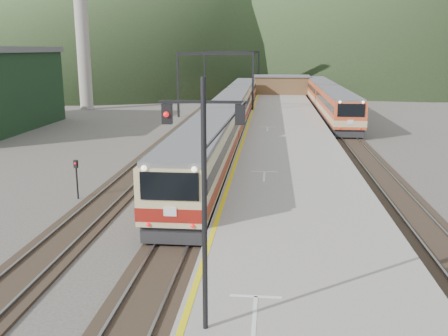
# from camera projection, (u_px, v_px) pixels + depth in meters

# --- Properties ---
(track_main) EXTENTS (2.60, 200.00, 0.23)m
(track_main) POSITION_uv_depth(u_px,v_px,m) (227.00, 138.00, 47.56)
(track_main) COLOR black
(track_main) RESTS_ON ground
(track_far) EXTENTS (2.60, 200.00, 0.23)m
(track_far) POSITION_uv_depth(u_px,v_px,m) (176.00, 137.00, 48.03)
(track_far) COLOR black
(track_far) RESTS_ON ground
(track_second) EXTENTS (2.60, 200.00, 0.23)m
(track_second) POSITION_uv_depth(u_px,v_px,m) (350.00, 140.00, 46.50)
(track_second) COLOR black
(track_second) RESTS_ON ground
(platform) EXTENTS (8.00, 100.00, 1.00)m
(platform) POSITION_uv_depth(u_px,v_px,m) (287.00, 138.00, 45.01)
(platform) COLOR gray
(platform) RESTS_ON ground
(gantry_near) EXTENTS (9.55, 0.25, 8.00)m
(gantry_near) POSITION_uv_depth(u_px,v_px,m) (215.00, 72.00, 61.06)
(gantry_near) COLOR black
(gantry_near) RESTS_ON ground
(gantry_far) EXTENTS (9.55, 0.25, 8.00)m
(gantry_far) POSITION_uv_depth(u_px,v_px,m) (231.00, 65.00, 85.26)
(gantry_far) COLOR black
(gantry_far) RESTS_ON ground
(station_shed) EXTENTS (9.40, 4.40, 3.10)m
(station_shed) POSITION_uv_depth(u_px,v_px,m) (281.00, 84.00, 83.25)
(station_shed) COLOR brown
(station_shed) RESTS_ON platform
(hill_d) EXTENTS (200.00, 200.00, 55.00)m
(hill_d) POSITION_uv_depth(u_px,v_px,m) (21.00, 9.00, 245.88)
(hill_d) COLOR #394D28
(hill_d) RESTS_ON ground
(main_train) EXTENTS (3.02, 62.01, 3.69)m
(main_train) POSITION_uv_depth(u_px,v_px,m) (231.00, 112.00, 50.86)
(main_train) COLOR tan
(main_train) RESTS_ON track_main
(second_train) EXTENTS (3.05, 41.50, 3.72)m
(second_train) POSITION_uv_depth(u_px,v_px,m) (327.00, 97.00, 66.42)
(second_train) COLOR #CB4B26
(second_train) RESTS_ON track_second
(signal_mast) EXTENTS (2.20, 0.23, 6.72)m
(signal_mast) POSITION_uv_depth(u_px,v_px,m) (204.00, 182.00, 12.58)
(signal_mast) COLOR black
(signal_mast) RESTS_ON platform
(short_signal_b) EXTENTS (0.25, 0.20, 2.27)m
(short_signal_b) POSITION_uv_depth(u_px,v_px,m) (180.00, 153.00, 34.05)
(short_signal_b) COLOR black
(short_signal_b) RESTS_ON ground
(short_signal_c) EXTENTS (0.25, 0.21, 2.27)m
(short_signal_c) POSITION_uv_depth(u_px,v_px,m) (77.00, 174.00, 28.25)
(short_signal_c) COLOR black
(short_signal_c) RESTS_ON ground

